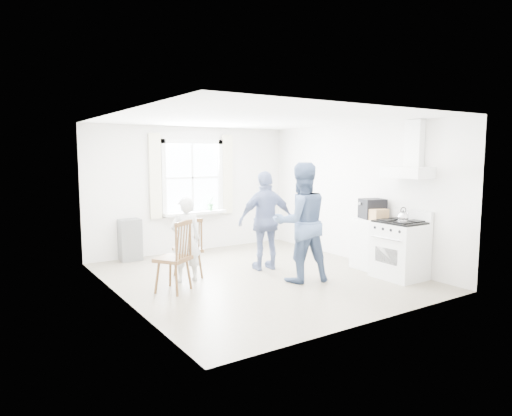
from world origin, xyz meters
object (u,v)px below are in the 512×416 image
(person_right, at_px, (266,221))
(windsor_chair_a, at_px, (179,248))
(low_cabinet, at_px, (370,244))
(person_mid, at_px, (301,222))
(person_left, at_px, (186,240))
(gas_stove, at_px, (400,249))
(windsor_chair_b, at_px, (189,242))
(stereo_stack, at_px, (372,209))

(person_right, bearing_deg, windsor_chair_a, 23.67)
(low_cabinet, distance_m, person_mid, 1.63)
(person_left, height_order, person_mid, person_mid)
(gas_stove, height_order, windsor_chair_b, gas_stove)
(windsor_chair_a, relative_size, windsor_chair_b, 1.07)
(stereo_stack, height_order, windsor_chair_a, stereo_stack)
(low_cabinet, distance_m, windsor_chair_a, 3.47)
(stereo_stack, bearing_deg, low_cabinet, -155.07)
(person_left, bearing_deg, low_cabinet, 170.21)
(gas_stove, xyz_separation_m, windsor_chair_b, (-2.91, 1.86, 0.13))
(low_cabinet, bearing_deg, windsor_chair_a, 170.60)
(windsor_chair_a, height_order, person_left, person_left)
(low_cabinet, height_order, person_left, person_left)
(person_right, bearing_deg, low_cabinet, 159.12)
(low_cabinet, bearing_deg, person_mid, 177.94)
(low_cabinet, bearing_deg, person_left, 161.36)
(stereo_stack, bearing_deg, gas_stove, -98.95)
(person_mid, bearing_deg, stereo_stack, -165.67)
(stereo_stack, xyz_separation_m, person_mid, (-1.59, 0.04, -0.12))
(low_cabinet, height_order, person_right, person_right)
(windsor_chair_a, bearing_deg, windsor_chair_b, 53.58)
(stereo_stack, bearing_deg, person_right, 149.44)
(stereo_stack, height_order, person_right, person_right)
(person_mid, distance_m, person_right, 0.93)
(low_cabinet, bearing_deg, windsor_chair_b, 158.76)
(gas_stove, xyz_separation_m, low_cabinet, (0.07, 0.70, -0.03))
(low_cabinet, distance_m, stereo_stack, 0.63)
(windsor_chair_b, xyz_separation_m, person_mid, (1.44, -1.10, 0.34))
(gas_stove, bearing_deg, stereo_stack, 81.05)
(windsor_chair_b, xyz_separation_m, person_left, (-0.12, -0.11, 0.06))
(windsor_chair_a, bearing_deg, stereo_stack, -8.95)
(stereo_stack, relative_size, person_left, 0.35)
(low_cabinet, xyz_separation_m, person_right, (-1.58, 0.98, 0.42))
(windsor_chair_a, bearing_deg, person_mid, -15.24)
(gas_stove, bearing_deg, person_mid, 152.89)
(windsor_chair_b, relative_size, person_left, 0.74)
(stereo_stack, xyz_separation_m, windsor_chair_a, (-3.46, 0.55, -0.42))
(windsor_chair_a, height_order, person_right, person_right)
(gas_stove, height_order, low_cabinet, gas_stove)
(stereo_stack, bearing_deg, windsor_chair_b, 159.38)
(person_left, bearing_deg, windsor_chair_b, -126.75)
(windsor_chair_a, relative_size, person_right, 0.62)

